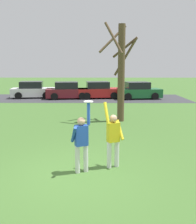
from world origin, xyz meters
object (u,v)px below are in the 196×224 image
Objects in this scene: parked_car_red at (99,91)px; person_catcher at (81,140)px; parked_car_green at (138,91)px; frisbee_disc at (88,102)px; person_defender at (113,136)px; parked_car_maroon at (68,91)px; bare_tree_tall at (121,69)px; parked_car_white at (33,90)px.

person_catcher is at bearing -99.18° from parked_car_red.
parked_car_red and parked_car_green have the same top height.
person_catcher is at bearing -157.77° from frisbee_disc.
person_defender reaches higher than parked_car_red.
parked_car_red is at bearing -110.41° from person_defender.
bare_tree_tall is (4.23, -9.73, 2.17)m from parked_car_maroon.
person_catcher is 0.48× the size of parked_car_red.
frisbee_disc reaches higher than person_defender.
person_defender is 0.47× the size of parked_car_maroon.
bare_tree_tall is (0.74, 6.71, 1.92)m from person_defender.
frisbee_disc is 0.06× the size of parked_car_red.
parked_car_red is at bearing -0.29° from parked_car_maroon.
parked_car_red is (2.95, 0.39, 0.00)m from parked_car_maroon.
parked_car_maroon is (-2.55, 16.82, -0.25)m from person_catcher.
person_defender reaches higher than parked_car_maroon.
person_defender is 16.84m from parked_car_red.
person_catcher is 0.48× the size of parked_car_green.
bare_tree_tall reaches higher than frisbee_disc.
frisbee_disc is 17.18m from parked_car_red.
bare_tree_tall is at bearing -118.51° from person_defender.
parked_car_maroon and parked_car_red have the same top height.
parked_car_maroon is (-3.49, 16.44, -0.25)m from person_defender.
parked_car_green is at bearing 53.87° from person_catcher.
parked_car_green is at bearing -14.11° from parked_car_red.
bare_tree_tall reaches higher than person_catcher.
parked_car_green is (4.16, 16.80, -0.25)m from person_catcher.
person_defender is at bearing 22.23° from frisbee_disc.
person_defender is 0.47× the size of parked_car_red.
parked_car_white is (-6.03, 17.45, -0.25)m from person_catcher.
person_catcher is at bearing -89.22° from parked_car_maroon.
parked_car_white is 1.00× the size of parked_car_red.
parked_car_green is 10.25m from bare_tree_tall.
bare_tree_tall is at bearing -90.66° from parked_car_red.
person_catcher reaches higher than parked_car_red.
parked_car_red is (0.20, 17.13, -1.37)m from frisbee_disc.
parked_car_white is (-6.97, 17.07, -0.25)m from person_defender.
parked_car_white and parked_car_maroon have the same top height.
person_catcher is at bearing 0.00° from person_defender.
parked_car_maroon is at bearing 179.71° from parked_car_red.
bare_tree_tall reaches higher than parked_car_maroon.
person_defender is (0.94, 0.38, -0.00)m from person_catcher.
frisbee_disc reaches higher than parked_car_white.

